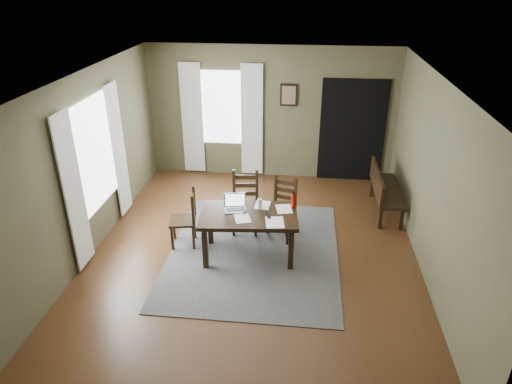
# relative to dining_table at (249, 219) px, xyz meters

# --- Properties ---
(ground) EXTENTS (5.00, 6.00, 0.01)m
(ground) POSITION_rel_dining_table_xyz_m (0.07, 0.10, -0.65)
(ground) COLOR #492C16
(room_shell) EXTENTS (5.02, 6.02, 2.71)m
(room_shell) POSITION_rel_dining_table_xyz_m (0.07, 0.10, 1.16)
(room_shell) COLOR brown
(room_shell) RESTS_ON ground
(rug) EXTENTS (2.60, 3.20, 0.01)m
(rug) POSITION_rel_dining_table_xyz_m (0.07, 0.10, -0.64)
(rug) COLOR #464646
(rug) RESTS_ON ground
(dining_table) EXTENTS (1.51, 0.99, 0.72)m
(dining_table) POSITION_rel_dining_table_xyz_m (0.00, 0.00, 0.00)
(dining_table) COLOR black
(dining_table) RESTS_ON rug
(chair_end) EXTENTS (0.48, 0.47, 0.93)m
(chair_end) POSITION_rel_dining_table_xyz_m (-1.02, 0.22, -0.18)
(chair_end) COLOR black
(chair_end) RESTS_ON rug
(chair_back_left) EXTENTS (0.48, 0.48, 1.02)m
(chair_back_left) POSITION_rel_dining_table_xyz_m (-0.16, 0.78, -0.14)
(chair_back_left) COLOR black
(chair_back_left) RESTS_ON rug
(chair_back_right) EXTENTS (0.50, 0.50, 0.93)m
(chair_back_right) POSITION_rel_dining_table_xyz_m (0.46, 0.82, -0.18)
(chair_back_right) COLOR black
(chair_back_right) RESTS_ON rug
(bench) EXTENTS (0.46, 1.43, 0.81)m
(bench) POSITION_rel_dining_table_xyz_m (2.21, 1.67, -0.16)
(bench) COLOR black
(bench) RESTS_ON ground
(laptop) EXTENTS (0.37, 0.32, 0.22)m
(laptop) POSITION_rel_dining_table_xyz_m (-0.22, 0.14, 0.15)
(laptop) COLOR #B7B7BC
(laptop) RESTS_ON dining_table
(computer_mouse) EXTENTS (0.06, 0.09, 0.03)m
(computer_mouse) POSITION_rel_dining_table_xyz_m (-0.06, 0.03, 0.10)
(computer_mouse) COLOR #3F3F42
(computer_mouse) RESTS_ON dining_table
(tv_remote) EXTENTS (0.10, 0.18, 0.02)m
(tv_remote) POSITION_rel_dining_table_xyz_m (0.29, -0.03, 0.10)
(tv_remote) COLOR black
(tv_remote) RESTS_ON dining_table
(drinking_glass) EXTENTS (0.08, 0.08, 0.15)m
(drinking_glass) POSITION_rel_dining_table_xyz_m (0.14, 0.20, 0.17)
(drinking_glass) COLOR silver
(drinking_glass) RESTS_ON dining_table
(water_bottle) EXTENTS (0.10, 0.10, 0.27)m
(water_bottle) POSITION_rel_dining_table_xyz_m (0.65, 0.28, 0.21)
(water_bottle) COLOR #B4220D
(water_bottle) RESTS_ON dining_table
(paper_b) EXTENTS (0.30, 0.37, 0.00)m
(paper_b) POSITION_rel_dining_table_xyz_m (0.40, -0.21, 0.09)
(paper_b) COLOR white
(paper_b) RESTS_ON dining_table
(paper_c) EXTENTS (0.24, 0.30, 0.00)m
(paper_c) POSITION_rel_dining_table_xyz_m (0.18, 0.30, 0.09)
(paper_c) COLOR white
(paper_c) RESTS_ON dining_table
(paper_d) EXTENTS (0.29, 0.34, 0.00)m
(paper_d) POSITION_rel_dining_table_xyz_m (0.51, 0.21, 0.09)
(paper_d) COLOR white
(paper_d) RESTS_ON dining_table
(paper_e) EXTENTS (0.30, 0.34, 0.00)m
(paper_e) POSITION_rel_dining_table_xyz_m (-0.07, -0.14, 0.09)
(paper_e) COLOR white
(paper_e) RESTS_ON dining_table
(window_left) EXTENTS (0.01, 1.30, 1.70)m
(window_left) POSITION_rel_dining_table_xyz_m (-2.40, 0.30, 0.81)
(window_left) COLOR white
(window_left) RESTS_ON ground
(window_back) EXTENTS (1.00, 0.01, 1.50)m
(window_back) POSITION_rel_dining_table_xyz_m (-0.93, 3.07, 0.81)
(window_back) COLOR white
(window_back) RESTS_ON ground
(curtain_left_near) EXTENTS (0.03, 0.48, 2.30)m
(curtain_left_near) POSITION_rel_dining_table_xyz_m (-2.37, -0.52, 0.56)
(curtain_left_near) COLOR silver
(curtain_left_near) RESTS_ON ground
(curtain_left_far) EXTENTS (0.03, 0.48, 2.30)m
(curtain_left_far) POSITION_rel_dining_table_xyz_m (-2.37, 1.12, 0.56)
(curtain_left_far) COLOR silver
(curtain_left_far) RESTS_ON ground
(curtain_back_left) EXTENTS (0.44, 0.03, 2.30)m
(curtain_back_left) POSITION_rel_dining_table_xyz_m (-1.55, 3.04, 0.56)
(curtain_back_left) COLOR silver
(curtain_back_left) RESTS_ON ground
(curtain_back_right) EXTENTS (0.44, 0.03, 2.30)m
(curtain_back_right) POSITION_rel_dining_table_xyz_m (-0.31, 3.04, 0.56)
(curtain_back_right) COLOR silver
(curtain_back_right) RESTS_ON ground
(framed_picture) EXTENTS (0.34, 0.03, 0.44)m
(framed_picture) POSITION_rel_dining_table_xyz_m (0.42, 3.07, 1.11)
(framed_picture) COLOR black
(framed_picture) RESTS_ON ground
(doorway_back) EXTENTS (1.30, 0.03, 2.10)m
(doorway_back) POSITION_rel_dining_table_xyz_m (1.72, 3.07, 0.41)
(doorway_back) COLOR black
(doorway_back) RESTS_ON ground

